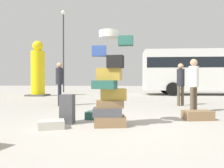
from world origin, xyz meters
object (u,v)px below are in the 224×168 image
at_px(suitcase_tower, 110,90).
at_px(person_tourist_with_camera, 181,81).
at_px(suitcase_brown_left_side, 197,115).
at_px(person_passerby_in_red, 60,80).
at_px(parked_bus, 217,69).
at_px(suitcase_cream_foreground_near, 52,124).
at_px(yellow_dummy_statue, 38,72).
at_px(person_bearded_onlooker, 194,81).
at_px(lamp_post, 63,40).
at_px(suitcase_teal_right_side, 98,115).
at_px(suitcase_charcoal_behind_tower, 67,109).

height_order(suitcase_tower, person_tourist_with_camera, suitcase_tower).
xyz_separation_m(suitcase_brown_left_side, person_passerby_in_red, (-4.52, 2.59, 0.91)).
height_order(suitcase_brown_left_side, parked_bus, parked_bus).
bearing_deg(suitcase_cream_foreground_near, yellow_dummy_statue, 95.19).
bearing_deg(parked_bus, person_passerby_in_red, -140.86).
height_order(person_bearded_onlooker, person_passerby_in_red, person_passerby_in_red).
height_order(person_bearded_onlooker, yellow_dummy_statue, yellow_dummy_statue).
bearing_deg(suitcase_brown_left_side, person_bearded_onlooker, 66.94).
xyz_separation_m(suitcase_cream_foreground_near, parked_bus, (7.57, 11.71, 1.75)).
xyz_separation_m(suitcase_tower, person_tourist_with_camera, (2.35, 4.13, 0.21)).
relative_size(person_tourist_with_camera, person_passerby_in_red, 0.98).
bearing_deg(person_bearded_onlooker, suitcase_cream_foreground_near, -15.26).
bearing_deg(suitcase_tower, lamp_post, 112.66).
distance_m(person_tourist_with_camera, lamp_post, 13.12).
bearing_deg(person_tourist_with_camera, suitcase_teal_right_side, 12.39).
distance_m(suitcase_charcoal_behind_tower, suitcase_teal_right_side, 0.88).
height_order(suitcase_brown_left_side, yellow_dummy_statue, yellow_dummy_statue).
relative_size(suitcase_brown_left_side, person_tourist_with_camera, 0.42).
bearing_deg(suitcase_tower, yellow_dummy_statue, 123.18).
bearing_deg(person_passerby_in_red, suitcase_tower, 8.99).
distance_m(suitcase_brown_left_side, person_bearded_onlooker, 1.53).
bearing_deg(person_passerby_in_red, person_tourist_with_camera, 71.50).
distance_m(suitcase_tower, person_bearded_onlooker, 3.24).
bearing_deg(person_tourist_with_camera, suitcase_cream_foreground_near, 13.82).
height_order(suitcase_tower, lamp_post, lamp_post).
bearing_deg(person_bearded_onlooker, parked_bus, -165.66).
relative_size(suitcase_tower, parked_bus, 0.20).
distance_m(suitcase_tower, yellow_dummy_statue, 10.74).
distance_m(suitcase_brown_left_side, parked_bus, 11.35).
bearing_deg(suitcase_cream_foreground_near, person_bearded_onlooker, 14.84).
relative_size(suitcase_teal_right_side, parked_bus, 0.06).
bearing_deg(suitcase_teal_right_side, person_tourist_with_camera, 59.28).
height_order(suitcase_cream_foreground_near, lamp_post, lamp_post).
distance_m(suitcase_teal_right_side, person_tourist_with_camera, 4.42).
bearing_deg(person_tourist_with_camera, person_passerby_in_red, -31.58).
bearing_deg(suitcase_tower, suitcase_teal_right_side, 116.96).
bearing_deg(suitcase_charcoal_behind_tower, suitcase_teal_right_side, 40.03).
height_order(suitcase_tower, suitcase_cream_foreground_near, suitcase_tower).
xyz_separation_m(suitcase_charcoal_behind_tower, suitcase_brown_left_side, (3.11, 0.79, -0.22)).
bearing_deg(suitcase_cream_foreground_near, suitcase_brown_left_side, 0.82).
distance_m(suitcase_tower, person_tourist_with_camera, 4.75).
height_order(person_tourist_with_camera, person_passerby_in_red, person_passerby_in_red).
bearing_deg(suitcase_cream_foreground_near, suitcase_charcoal_behind_tower, 52.58).
height_order(person_tourist_with_camera, yellow_dummy_statue, yellow_dummy_statue).
bearing_deg(person_tourist_with_camera, suitcase_charcoal_behind_tower, 11.40).
bearing_deg(yellow_dummy_statue, suitcase_charcoal_behind_tower, -61.01).
relative_size(person_passerby_in_red, parked_bus, 0.16).
distance_m(suitcase_tower, suitcase_brown_left_side, 2.43).
bearing_deg(lamp_post, person_passerby_in_red, -71.89).
distance_m(suitcase_tower, suitcase_teal_right_side, 1.12).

